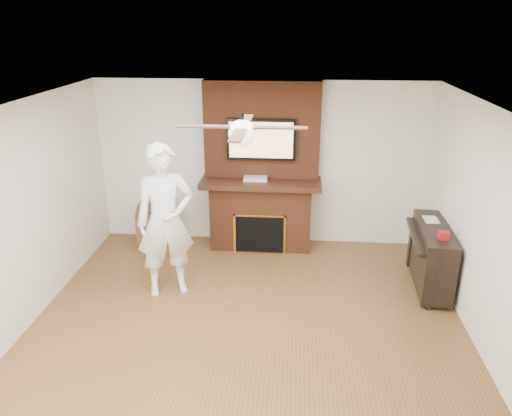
# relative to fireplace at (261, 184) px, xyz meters

# --- Properties ---
(room_shell) EXTENTS (5.36, 5.86, 2.86)m
(room_shell) POSITION_rel_fireplace_xyz_m (0.00, -2.55, 0.25)
(room_shell) COLOR brown
(room_shell) RESTS_ON ground
(fireplace) EXTENTS (1.78, 0.64, 2.50)m
(fireplace) POSITION_rel_fireplace_xyz_m (0.00, 0.00, 0.00)
(fireplace) COLOR brown
(fireplace) RESTS_ON ground
(tv) EXTENTS (1.00, 0.08, 0.60)m
(tv) POSITION_rel_fireplace_xyz_m (0.00, -0.05, 0.68)
(tv) COLOR black
(tv) RESTS_ON fireplace
(ceiling_fan) EXTENTS (1.21, 1.21, 0.31)m
(ceiling_fan) POSITION_rel_fireplace_xyz_m (-0.00, -2.55, 1.34)
(ceiling_fan) COLOR black
(ceiling_fan) RESTS_ON room_shell
(person) EXTENTS (0.84, 0.71, 1.96)m
(person) POSITION_rel_fireplace_xyz_m (-1.08, -1.51, -0.02)
(person) COLOR white
(person) RESTS_ON ground
(side_table) EXTENTS (0.69, 0.69, 0.67)m
(side_table) POSITION_rel_fireplace_xyz_m (-1.63, -0.07, -0.69)
(side_table) COLOR brown
(side_table) RESTS_ON ground
(piano) EXTENTS (0.57, 1.30, 0.93)m
(piano) POSITION_rel_fireplace_xyz_m (2.30, -1.11, -0.55)
(piano) COLOR black
(piano) RESTS_ON ground
(cable_box) EXTENTS (0.35, 0.21, 0.05)m
(cable_box) POSITION_rel_fireplace_xyz_m (-0.08, -0.10, 0.11)
(cable_box) COLOR silver
(cable_box) RESTS_ON fireplace
(candle_orange) EXTENTS (0.07, 0.07, 0.13)m
(candle_orange) POSITION_rel_fireplace_xyz_m (-0.21, -0.18, -0.93)
(candle_orange) COLOR #BF8516
(candle_orange) RESTS_ON ground
(candle_green) EXTENTS (0.07, 0.07, 0.08)m
(candle_green) POSITION_rel_fireplace_xyz_m (0.05, -0.16, -0.96)
(candle_green) COLOR #3B8D38
(candle_green) RESTS_ON ground
(candle_cream) EXTENTS (0.08, 0.08, 0.12)m
(candle_cream) POSITION_rel_fireplace_xyz_m (0.05, -0.24, -0.94)
(candle_cream) COLOR beige
(candle_cream) RESTS_ON ground
(candle_blue) EXTENTS (0.05, 0.05, 0.08)m
(candle_blue) POSITION_rel_fireplace_xyz_m (0.25, -0.22, -0.95)
(candle_blue) COLOR #2D6989
(candle_blue) RESTS_ON ground
(candle_blue_extra) EXTENTS (0.05, 0.05, 0.08)m
(candle_blue_extra) POSITION_rel_fireplace_xyz_m (-0.24, -0.22, -0.95)
(candle_blue_extra) COLOR teal
(candle_blue_extra) RESTS_ON ground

